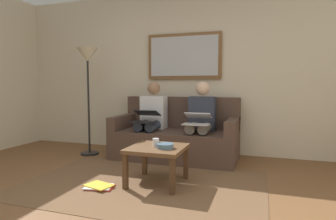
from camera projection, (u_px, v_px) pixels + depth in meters
wall_rear at (185, 72)px, 4.72m from camera, size 6.00×0.12×2.60m
area_rug at (144, 183)px, 3.18m from camera, size 2.60×1.80×0.01m
couch at (177, 137)px, 4.35m from camera, size 1.81×0.90×0.90m
framed_mirror at (184, 56)px, 4.61m from camera, size 1.21×0.05×0.73m
coffee_table at (157, 152)px, 3.15m from camera, size 0.60×0.60×0.42m
cup at (156, 142)px, 3.15m from camera, size 0.07×0.07×0.09m
bowl at (165, 146)px, 3.06m from camera, size 0.18×0.18×0.05m
person_left at (201, 119)px, 4.14m from camera, size 0.38×0.58×1.14m
laptop_silver at (197, 119)px, 3.91m from camera, size 0.35×0.35×0.16m
person_right at (151, 117)px, 4.38m from camera, size 0.38×0.58×1.14m
laptop_black at (146, 117)px, 4.16m from camera, size 0.36×0.39×0.17m
magazine_stack at (99, 186)px, 3.04m from camera, size 0.33×0.27×0.03m
standing_lamp at (88, 67)px, 4.43m from camera, size 0.32×0.32×1.66m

